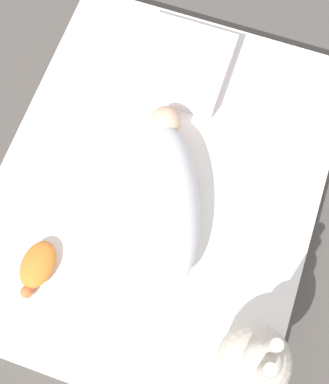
% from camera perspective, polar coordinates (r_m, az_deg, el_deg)
% --- Properties ---
extents(ground_plane, '(12.00, 12.00, 0.00)m').
position_cam_1_polar(ground_plane, '(1.99, -0.61, -1.40)').
color(ground_plane, '#514C47').
extents(bed_mattress, '(1.35, 1.05, 0.22)m').
position_cam_1_polar(bed_mattress, '(1.88, -0.65, -0.36)').
color(bed_mattress, white).
rests_on(bed_mattress, ground_plane).
extents(swaddled_baby, '(0.58, 0.36, 0.18)m').
position_cam_1_polar(swaddled_baby, '(1.67, 0.69, -0.42)').
color(swaddled_baby, white).
rests_on(swaddled_baby, bed_mattress).
extents(pillow, '(0.31, 0.34, 0.08)m').
position_cam_1_polar(pillow, '(1.94, 1.61, 13.54)').
color(pillow, white).
rests_on(pillow, bed_mattress).
extents(bunny_plush, '(0.21, 0.21, 0.39)m').
position_cam_1_polar(bunny_plush, '(1.56, 9.66, -17.36)').
color(bunny_plush, beige).
rests_on(bunny_plush, bed_mattress).
extents(turtle_plush, '(0.19, 0.10, 0.06)m').
position_cam_1_polar(turtle_plush, '(1.72, -13.43, -7.69)').
color(turtle_plush, orange).
rests_on(turtle_plush, bed_mattress).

